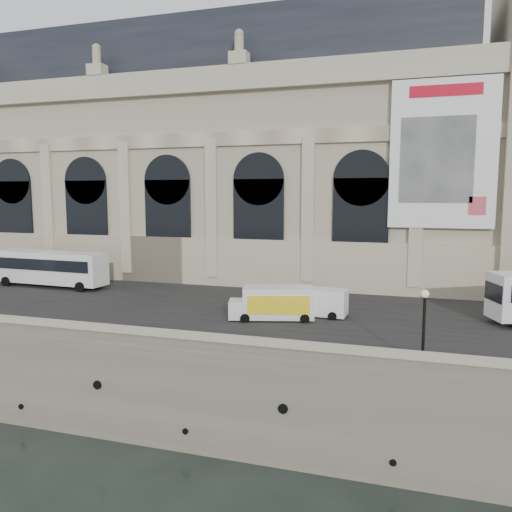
{
  "coord_description": "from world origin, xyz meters",
  "views": [
    {
      "loc": [
        20.32,
        -25.86,
        15.48
      ],
      "look_at": [
        5.68,
        22.0,
        9.29
      ],
      "focal_mm": 35.0,
      "sensor_mm": 36.0,
      "label": 1
    }
  ],
  "objects_px": {
    "bus_left": "(50,267)",
    "van_c": "(312,302)",
    "box_truck": "(273,303)",
    "lamp_right": "(424,329)"
  },
  "relations": [
    {
      "from": "van_c",
      "to": "box_truck",
      "type": "height_order",
      "value": "box_truck"
    },
    {
      "from": "lamp_right",
      "to": "van_c",
      "type": "bearing_deg",
      "value": 129.32
    },
    {
      "from": "van_c",
      "to": "lamp_right",
      "type": "relative_size",
      "value": 1.17
    },
    {
      "from": "bus_left",
      "to": "van_c",
      "type": "xyz_separation_m",
      "value": [
        27.94,
        -4.22,
        -0.93
      ]
    },
    {
      "from": "box_truck",
      "to": "bus_left",
      "type": "bearing_deg",
      "value": 165.9
    },
    {
      "from": "lamp_right",
      "to": "bus_left",
      "type": "bearing_deg",
      "value": 158.73
    },
    {
      "from": "bus_left",
      "to": "van_c",
      "type": "distance_m",
      "value": 28.27
    },
    {
      "from": "bus_left",
      "to": "lamp_right",
      "type": "xyz_separation_m",
      "value": [
        35.95,
        -14.0,
        0.1
      ]
    },
    {
      "from": "bus_left",
      "to": "lamp_right",
      "type": "height_order",
      "value": "lamp_right"
    },
    {
      "from": "van_c",
      "to": "box_truck",
      "type": "relative_size",
      "value": 0.76
    }
  ]
}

